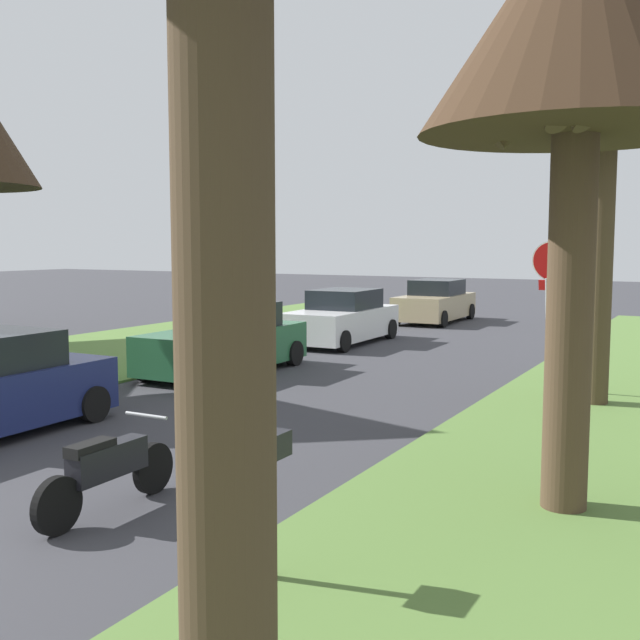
% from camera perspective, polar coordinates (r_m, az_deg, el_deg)
% --- Properties ---
extents(stop_sign_far, '(0.81, 0.61, 2.93)m').
position_cam_1_polar(stop_sign_far, '(15.40, 17.05, 2.71)').
color(stop_sign_far, '#9EA0A5').
rests_on(stop_sign_far, grass_verge_right).
extents(street_tree_right_mid_a, '(3.29, 3.29, 6.53)m').
position_cam_1_polar(street_tree_right_mid_a, '(8.77, 18.97, 20.55)').
color(street_tree_right_mid_a, '#4D3928').
rests_on(street_tree_right_mid_a, grass_verge_right).
extents(street_tree_right_mid_b, '(2.89, 2.89, 8.04)m').
position_cam_1_polar(street_tree_right_mid_b, '(14.74, 20.87, 18.58)').
color(street_tree_right_mid_b, '#493926').
rests_on(street_tree_right_mid_b, grass_verge_right).
extents(parked_sedan_green, '(2.00, 4.43, 1.57)m').
position_cam_1_polar(parked_sedan_green, '(17.23, -7.14, -1.59)').
color(parked_sedan_green, '#28663D').
rests_on(parked_sedan_green, ground).
extents(parked_sedan_white, '(2.00, 4.43, 1.57)m').
position_cam_1_polar(parked_sedan_white, '(22.21, 1.69, 0.11)').
color(parked_sedan_white, white).
rests_on(parked_sedan_white, ground).
extents(parked_sedan_tan, '(2.00, 4.43, 1.57)m').
position_cam_1_polar(parked_sedan_tan, '(28.52, 8.69, 1.31)').
color(parked_sedan_tan, tan).
rests_on(parked_sedan_tan, ground).
extents(parked_motorcycle, '(0.60, 2.05, 0.97)m').
position_cam_1_polar(parked_motorcycle, '(8.66, -15.77, -10.80)').
color(parked_motorcycle, black).
rests_on(parked_motorcycle, ground).
extents(curbside_mailbox, '(0.22, 0.44, 1.27)m').
position_cam_1_polar(curbside_mailbox, '(6.56, -3.94, -10.76)').
color(curbside_mailbox, brown).
rests_on(curbside_mailbox, grass_verge_right).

